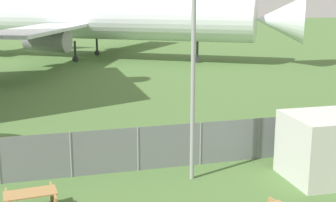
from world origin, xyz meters
The scene contains 4 objects.
perimeter_fence centered at (0.00, 10.13, 0.88)m, with size 56.07×0.07×1.75m.
airplane centered at (2.40, 43.55, 4.33)m, with size 38.87×31.20×13.45m.
picnic_bench_open_grass centered at (-3.98, 7.27, 0.47)m, with size 1.71×1.55×0.76m.
light_mast centered at (1.76, 8.82, 4.82)m, with size 0.44×0.44×7.90m.
Camera 1 is at (-3.41, -6.73, 6.67)m, focal length 50.00 mm.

